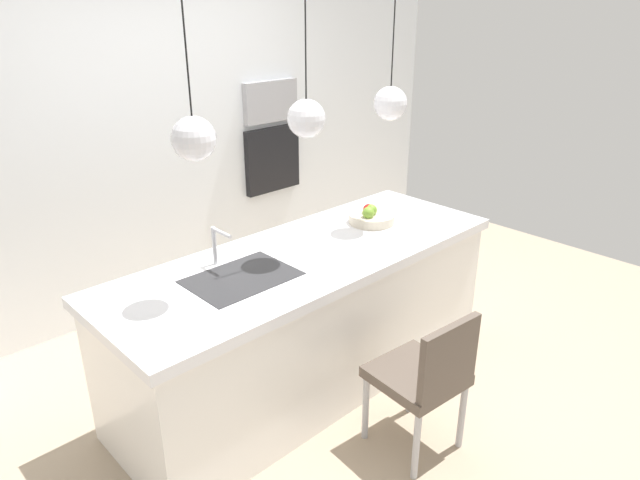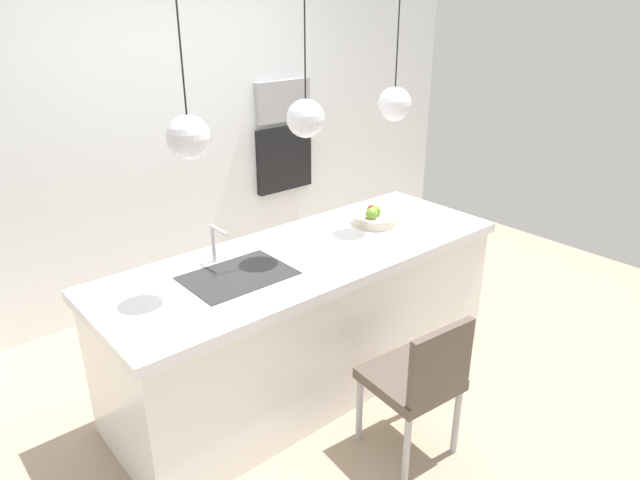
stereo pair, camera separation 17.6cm
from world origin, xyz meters
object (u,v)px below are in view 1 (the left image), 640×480
(fruit_bowl, at_px, (371,217))
(microwave, at_px, (270,101))
(chair_near, at_px, (425,375))
(oven, at_px, (272,159))

(fruit_bowl, xyz_separation_m, microwave, (0.40, 1.51, 0.52))
(chair_near, bearing_deg, oven, 67.62)
(fruit_bowl, relative_size, oven, 0.54)
(microwave, relative_size, chair_near, 0.65)
(oven, height_order, chair_near, oven)
(fruit_bowl, height_order, oven, oven)
(fruit_bowl, bearing_deg, microwave, 75.23)
(chair_near, bearing_deg, microwave, 67.62)
(microwave, xyz_separation_m, chair_near, (-1.01, -2.44, -0.97))
(fruit_bowl, distance_m, microwave, 1.65)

